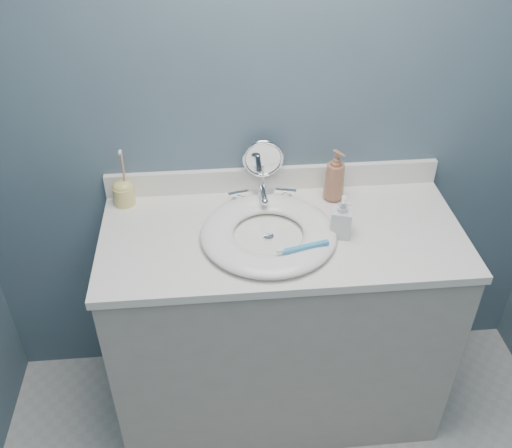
{
  "coord_description": "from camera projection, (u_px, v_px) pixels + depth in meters",
  "views": [
    {
      "loc": [
        -0.23,
        -0.53,
        2.05
      ],
      "look_at": [
        -0.09,
        0.94,
        0.94
      ],
      "focal_mm": 40.0,
      "sensor_mm": 36.0,
      "label": 1
    }
  ],
  "objects": [
    {
      "name": "back_wall",
      "position": [
        275.0,
        108.0,
        1.94
      ],
      "size": [
        2.2,
        0.02,
        2.4
      ],
      "primitive_type": "cube",
      "color": "slate",
      "rests_on": "ground"
    },
    {
      "name": "vanity_cabinet",
      "position": [
        279.0,
        325.0,
        2.19
      ],
      "size": [
        1.2,
        0.55,
        0.85
      ],
      "primitive_type": "cube",
      "color": "#ADA79E",
      "rests_on": "ground"
    },
    {
      "name": "basin",
      "position": [
        268.0,
        233.0,
        1.87
      ],
      "size": [
        0.45,
        0.45,
        0.04
      ],
      "primitive_type": null,
      "color": "white",
      "rests_on": "countertop"
    },
    {
      "name": "toothbrush_lying",
      "position": [
        303.0,
        247.0,
        1.77
      ],
      "size": [
        0.17,
        0.05,
        0.02
      ],
      "rotation": [
        0.0,
        0.0,
        0.24
      ],
      "color": "#3B96D1",
      "rests_on": "basin"
    },
    {
      "name": "makeup_mirror",
      "position": [
        263.0,
        165.0,
        2.03
      ],
      "size": [
        0.15,
        0.08,
        0.22
      ],
      "rotation": [
        0.0,
        0.0,
        -0.01
      ],
      "color": "silver",
      "rests_on": "countertop"
    },
    {
      "name": "drain",
      "position": [
        268.0,
        237.0,
        1.88
      ],
      "size": [
        0.04,
        0.04,
        0.01
      ],
      "primitive_type": "cylinder",
      "color": "silver",
      "rests_on": "countertop"
    },
    {
      "name": "soap_bottle_clear",
      "position": [
        342.0,
        216.0,
        1.86
      ],
      "size": [
        0.08,
        0.08,
        0.15
      ],
      "primitive_type": "imported",
      "rotation": [
        0.0,
        0.0,
        -0.29
      ],
      "color": "silver",
      "rests_on": "countertop"
    },
    {
      "name": "backsplash",
      "position": [
        273.0,
        178.0,
        2.09
      ],
      "size": [
        1.22,
        0.02,
        0.09
      ],
      "primitive_type": "cube",
      "color": "white",
      "rests_on": "countertop"
    },
    {
      "name": "toothbrush_holder",
      "position": [
        124.0,
        192.0,
        2.02
      ],
      "size": [
        0.08,
        0.08,
        0.22
      ],
      "rotation": [
        0.0,
        0.0,
        0.34
      ],
      "color": "#E7D173",
      "rests_on": "countertop"
    },
    {
      "name": "countertop",
      "position": [
        282.0,
        235.0,
        1.92
      ],
      "size": [
        1.22,
        0.57,
        0.03
      ],
      "primitive_type": "cube",
      "color": "white",
      "rests_on": "vanity_cabinet"
    },
    {
      "name": "soap_bottle_amber",
      "position": [
        335.0,
        175.0,
        2.01
      ],
      "size": [
        0.1,
        0.1,
        0.2
      ],
      "primitive_type": "imported",
      "rotation": [
        0.0,
        0.0,
        0.53
      ],
      "color": "#9E6447",
      "rests_on": "countertop"
    },
    {
      "name": "faucet",
      "position": [
        263.0,
        198.0,
        2.03
      ],
      "size": [
        0.25,
        0.13,
        0.07
      ],
      "color": "silver",
      "rests_on": "countertop"
    }
  ]
}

